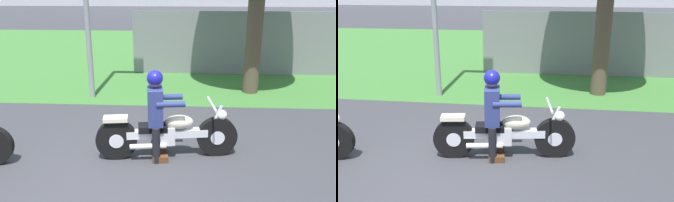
# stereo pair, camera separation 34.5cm
# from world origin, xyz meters

# --- Properties ---
(ground) EXTENTS (120.00, 120.00, 0.00)m
(ground) POSITION_xyz_m (0.00, 0.00, 0.00)
(ground) COLOR #38383D
(grass_verge) EXTENTS (60.00, 12.00, 0.01)m
(grass_verge) POSITION_xyz_m (0.00, 9.31, 0.00)
(grass_verge) COLOR #3D7533
(grass_verge) RESTS_ON ground
(motorcycle_lead) EXTENTS (2.18, 0.67, 0.87)m
(motorcycle_lead) POSITION_xyz_m (0.71, 0.98, 0.39)
(motorcycle_lead) COLOR black
(motorcycle_lead) RESTS_ON ground
(rider_lead) EXTENTS (0.59, 0.51, 1.39)m
(rider_lead) POSITION_xyz_m (0.54, 0.96, 0.81)
(rider_lead) COLOR black
(rider_lead) RESTS_ON ground
(fence_segment) EXTENTS (7.00, 0.06, 1.80)m
(fence_segment) POSITION_xyz_m (2.89, 6.24, 0.90)
(fence_segment) COLOR slate
(fence_segment) RESTS_ON ground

